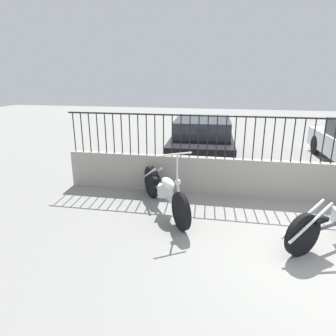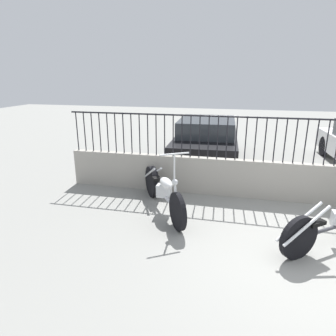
# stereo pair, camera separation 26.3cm
# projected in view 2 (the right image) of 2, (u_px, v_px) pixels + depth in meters

# --- Properties ---
(ground_plane) EXTENTS (40.00, 40.00, 0.00)m
(ground_plane) POSITION_uv_depth(u_px,v_px,m) (325.00, 264.00, 4.24)
(ground_plane) COLOR gray
(low_wall) EXTENTS (10.27, 0.18, 0.83)m
(low_wall) POSITION_uv_depth(u_px,v_px,m) (300.00, 183.00, 6.24)
(low_wall) COLOR #9E998E
(low_wall) RESTS_ON ground_plane
(fence_railing) EXTENTS (10.27, 0.04, 0.93)m
(fence_railing) POSITION_uv_depth(u_px,v_px,m) (307.00, 134.00, 5.93)
(fence_railing) COLOR black
(fence_railing) RESTS_ON low_wall
(motorcycle_silver) EXTENTS (1.32, 2.00, 1.33)m
(motorcycle_silver) POSITION_uv_depth(u_px,v_px,m) (161.00, 189.00, 5.93)
(motorcycle_silver) COLOR black
(motorcycle_silver) RESTS_ON ground_plane
(motorcycle_dark_grey) EXTENTS (1.94, 1.56, 1.35)m
(motorcycle_dark_grey) POSITION_uv_depth(u_px,v_px,m) (335.00, 222.00, 4.57)
(motorcycle_dark_grey) COLOR black
(motorcycle_dark_grey) RESTS_ON ground_plane
(car_black) EXTENTS (1.90, 4.23, 1.34)m
(car_black) POSITION_uv_depth(u_px,v_px,m) (207.00, 140.00, 9.00)
(car_black) COLOR black
(car_black) RESTS_ON ground_plane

